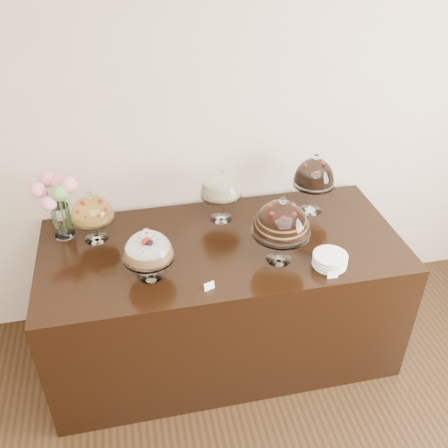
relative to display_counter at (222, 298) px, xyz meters
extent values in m
cube|color=beige|center=(0.23, 0.55, 1.05)|extent=(5.00, 0.04, 3.00)
cube|color=black|center=(0.00, 0.00, 0.00)|extent=(2.20, 1.00, 0.90)
cone|color=white|center=(-0.45, -0.20, 0.46)|extent=(0.15, 0.15, 0.02)
cylinder|color=white|center=(-0.45, -0.20, 0.53)|extent=(0.03, 0.03, 0.10)
cylinder|color=white|center=(-0.45, -0.20, 0.58)|extent=(0.28, 0.28, 0.01)
cylinder|color=#A97C4B|center=(-0.45, -0.20, 0.62)|extent=(0.24, 0.24, 0.06)
sphere|color=#B11F0E|center=(-0.39, -0.18, 0.66)|extent=(0.02, 0.02, 0.02)
sphere|color=#B11F0E|center=(-0.50, -0.16, 0.66)|extent=(0.02, 0.02, 0.02)
sphere|color=#B11F0E|center=(-0.47, -0.27, 0.66)|extent=(0.02, 0.02, 0.02)
sphere|color=white|center=(-0.45, -0.20, 0.75)|extent=(0.04, 0.04, 0.04)
cone|color=white|center=(0.29, -0.22, 0.46)|extent=(0.15, 0.15, 0.02)
cylinder|color=white|center=(0.29, -0.22, 0.56)|extent=(0.03, 0.03, 0.17)
cylinder|color=white|center=(0.29, -0.22, 0.65)|extent=(0.33, 0.33, 0.01)
cylinder|color=black|center=(0.29, -0.22, 0.71)|extent=(0.24, 0.24, 0.11)
sphere|color=#B11F0E|center=(0.35, -0.20, 0.77)|extent=(0.02, 0.02, 0.02)
sphere|color=#B11F0E|center=(0.31, -0.15, 0.77)|extent=(0.02, 0.02, 0.02)
sphere|color=#B11F0E|center=(0.24, -0.17, 0.77)|extent=(0.02, 0.02, 0.02)
sphere|color=#B11F0E|center=(0.23, -0.24, 0.77)|extent=(0.02, 0.02, 0.02)
sphere|color=#B11F0E|center=(0.28, -0.28, 0.77)|extent=(0.02, 0.02, 0.02)
sphere|color=#B11F0E|center=(0.34, -0.26, 0.77)|extent=(0.02, 0.02, 0.02)
sphere|color=white|center=(0.29, -0.22, 0.85)|extent=(0.04, 0.04, 0.04)
cone|color=white|center=(0.05, 0.28, 0.46)|extent=(0.15, 0.15, 0.02)
cylinder|color=white|center=(0.05, 0.28, 0.55)|extent=(0.03, 0.03, 0.15)
cylinder|color=white|center=(0.05, 0.28, 0.63)|extent=(0.27, 0.27, 0.01)
cylinder|color=beige|center=(0.05, 0.28, 0.68)|extent=(0.21, 0.21, 0.08)
sphere|color=white|center=(0.05, 0.28, 0.81)|extent=(0.04, 0.04, 0.04)
cone|color=white|center=(0.66, 0.25, 0.46)|extent=(0.15, 0.15, 0.02)
cylinder|color=white|center=(0.66, 0.25, 0.56)|extent=(0.03, 0.03, 0.18)
cylinder|color=white|center=(0.66, 0.25, 0.66)|extent=(0.27, 0.27, 0.01)
cylinder|color=black|center=(0.66, 0.25, 0.71)|extent=(0.22, 0.22, 0.09)
sphere|color=#B11F0E|center=(0.72, 0.27, 0.76)|extent=(0.02, 0.02, 0.02)
sphere|color=#B11F0E|center=(0.61, 0.29, 0.76)|extent=(0.02, 0.02, 0.02)
sphere|color=#B11F0E|center=(0.64, 0.19, 0.76)|extent=(0.02, 0.02, 0.02)
sphere|color=white|center=(0.66, 0.25, 0.85)|extent=(0.04, 0.04, 0.04)
cone|color=white|center=(-0.75, 0.22, 0.46)|extent=(0.15, 0.15, 0.02)
cylinder|color=white|center=(-0.75, 0.22, 0.53)|extent=(0.03, 0.03, 0.12)
cylinder|color=white|center=(-0.75, 0.22, 0.60)|extent=(0.26, 0.26, 0.01)
cylinder|color=gold|center=(-0.75, 0.22, 0.63)|extent=(0.22, 0.22, 0.04)
sphere|color=#B11F0E|center=(-0.69, 0.23, 0.65)|extent=(0.02, 0.02, 0.02)
sphere|color=#B11F0E|center=(-0.74, 0.28, 0.65)|extent=(0.02, 0.02, 0.02)
sphere|color=#B11F0E|center=(-0.79, 0.26, 0.65)|extent=(0.02, 0.02, 0.02)
sphere|color=#B11F0E|center=(-0.81, 0.20, 0.65)|extent=(0.02, 0.02, 0.02)
sphere|color=#B11F0E|center=(-0.76, 0.16, 0.65)|extent=(0.02, 0.02, 0.02)
sphere|color=#B11F0E|center=(-0.71, 0.18, 0.65)|extent=(0.02, 0.02, 0.02)
sphere|color=white|center=(-0.75, 0.22, 0.77)|extent=(0.04, 0.04, 0.04)
cylinder|color=white|center=(-0.94, 0.29, 0.56)|extent=(0.11, 0.11, 0.21)
cylinder|color=#476B2D|center=(-0.90, 0.30, 0.65)|extent=(0.01, 0.01, 0.31)
sphere|color=pink|center=(-0.86, 0.30, 0.80)|extent=(0.10, 0.10, 0.10)
cylinder|color=#476B2D|center=(-0.93, 0.32, 0.64)|extent=(0.01, 0.01, 0.30)
sphere|color=pink|center=(-0.92, 0.35, 0.79)|extent=(0.11, 0.11, 0.11)
cylinder|color=#476B2D|center=(-0.96, 0.34, 0.65)|extent=(0.01, 0.01, 0.31)
sphere|color=pink|center=(-0.99, 0.39, 0.80)|extent=(0.10, 0.10, 0.10)
cylinder|color=#476B2D|center=(-0.99, 0.29, 0.64)|extent=(0.01, 0.01, 0.30)
sphere|color=pink|center=(-1.04, 0.29, 0.79)|extent=(0.09, 0.09, 0.09)
cylinder|color=#476B2D|center=(-0.96, 0.25, 0.61)|extent=(0.01, 0.01, 0.25)
sphere|color=pink|center=(-0.98, 0.21, 0.74)|extent=(0.08, 0.08, 0.08)
cylinder|color=#476B2D|center=(-0.93, 0.27, 0.64)|extent=(0.01, 0.01, 0.29)
sphere|color=#5D9548|center=(-0.92, 0.24, 0.78)|extent=(0.09, 0.09, 0.09)
cylinder|color=white|center=(0.56, -0.33, 0.45)|extent=(0.19, 0.19, 0.01)
cylinder|color=white|center=(0.56, -0.33, 0.47)|extent=(0.18, 0.18, 0.01)
cylinder|color=white|center=(0.56, -0.33, 0.48)|extent=(0.19, 0.19, 0.01)
cylinder|color=white|center=(0.56, -0.33, 0.49)|extent=(0.18, 0.18, 0.01)
cylinder|color=white|center=(0.56, -0.33, 0.50)|extent=(0.19, 0.19, 0.01)
cylinder|color=white|center=(0.56, -0.33, 0.51)|extent=(0.18, 0.18, 0.01)
cylinder|color=white|center=(0.56, -0.33, 0.52)|extent=(0.19, 0.19, 0.01)
cube|color=white|center=(-0.15, -0.39, 0.47)|extent=(0.06, 0.03, 0.04)
cube|color=white|center=(0.54, -0.44, 0.47)|extent=(0.06, 0.02, 0.04)
camera|label=1|loc=(-0.49, -2.39, 2.27)|focal=40.00mm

